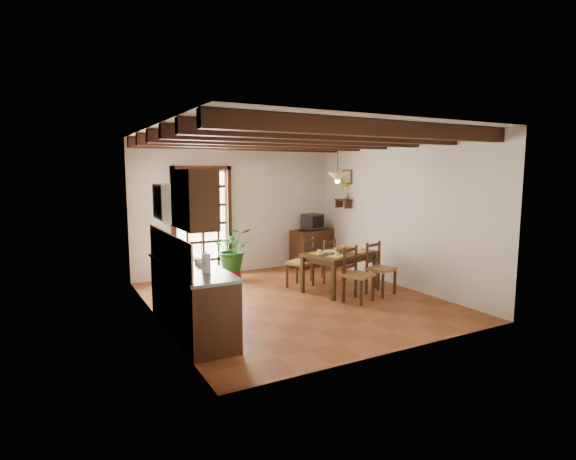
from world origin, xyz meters
TOP-DOWN VIEW (x-y plane):
  - ground_plane at (0.00, 0.00)m, footprint 5.00×5.00m
  - room_shell at (0.00, 0.00)m, footprint 4.52×5.02m
  - ceiling_beams at (0.00, 0.00)m, footprint 4.50×4.34m
  - french_door at (-0.80, 2.45)m, footprint 1.26×0.11m
  - kitchen_counter at (-1.96, -0.60)m, footprint 0.64×2.25m
  - upper_cabinet at (-2.08, -1.30)m, footprint 0.35×0.80m
  - range_hood at (-2.05, -0.05)m, footprint 0.38×0.60m
  - counter_items at (-1.95, -0.51)m, footprint 0.50×1.43m
  - dining_table at (1.04, 0.16)m, footprint 1.48×1.16m
  - chair_near_left at (0.91, -0.57)m, footprint 0.54×0.53m
  - chair_near_right at (1.53, -0.39)m, footprint 0.52×0.50m
  - chair_far_left at (0.55, 0.71)m, footprint 0.59×0.58m
  - chair_far_right at (1.17, 0.89)m, footprint 0.50×0.49m
  - table_setting at (1.04, 0.16)m, footprint 0.95×0.63m
  - table_bowl at (0.80, 0.14)m, footprint 0.25×0.25m
  - sideboard at (1.72, 2.23)m, footprint 1.06×0.64m
  - crt_tv at (1.72, 2.22)m, footprint 0.48×0.46m
  - fuse_box at (1.50, 2.48)m, footprint 0.25×0.03m
  - plant_pot at (-0.33, 1.95)m, footprint 0.34×0.34m
  - potted_plant at (-0.33, 1.95)m, footprint 2.39×2.18m
  - wall_shelf at (2.14, 1.60)m, footprint 0.20×0.42m
  - shelf_vase at (2.14, 1.60)m, footprint 0.15×0.15m
  - shelf_flowers at (2.14, 1.60)m, footprint 0.14×0.14m
  - framed_picture at (2.22, 1.60)m, footprint 0.03×0.32m
  - pendant_lamp at (1.04, 0.26)m, footprint 0.36×0.36m

SIDE VIEW (x-z plane):
  - ground_plane at x=0.00m, z-range 0.00..0.00m
  - plant_pot at x=-0.33m, z-range 0.01..0.21m
  - chair_far_right at x=1.17m, z-range -0.16..0.70m
  - chair_near_left at x=0.91m, z-range -0.17..0.75m
  - chair_near_right at x=1.53m, z-range -0.17..0.75m
  - chair_far_left at x=0.55m, z-range -0.18..0.77m
  - sideboard at x=1.72m, z-range 0.00..0.84m
  - kitchen_counter at x=-1.96m, z-range -0.22..1.16m
  - potted_plant at x=-0.33m, z-range -0.56..1.70m
  - dining_table at x=1.04m, z-range 0.26..0.97m
  - table_setting at x=1.04m, z-range 0.65..0.74m
  - table_bowl at x=0.80m, z-range 0.71..0.76m
  - counter_items at x=-1.95m, z-range 0.83..1.08m
  - crt_tv at x=1.72m, z-range 0.86..1.21m
  - french_door at x=-0.80m, z-range 0.02..2.34m
  - wall_shelf at x=2.14m, z-range 1.41..1.61m
  - shelf_vase at x=2.14m, z-range 1.57..1.73m
  - range_hood at x=-2.05m, z-range 1.46..2.00m
  - fuse_box at x=1.50m, z-range 1.59..1.91m
  - room_shell at x=0.00m, z-range 0.41..3.22m
  - upper_cabinet at x=-2.08m, z-range 1.50..2.20m
  - shelf_flowers at x=2.14m, z-range 1.68..2.04m
  - framed_picture at x=2.22m, z-range 1.89..2.21m
  - pendant_lamp at x=1.04m, z-range 1.66..2.50m
  - ceiling_beams at x=0.00m, z-range 2.59..2.79m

